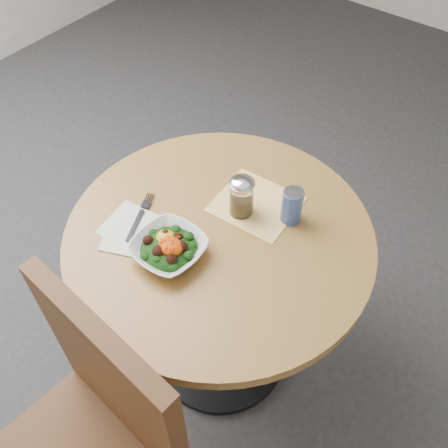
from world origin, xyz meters
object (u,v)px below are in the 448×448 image
(chair, at_px, (92,442))
(salad_bowl, at_px, (169,248))
(spice_shaker, at_px, (242,196))
(beverage_can, at_px, (292,206))

(chair, relative_size, salad_bowl, 5.09)
(chair, xyz_separation_m, spice_shaker, (-0.06, 0.71, 0.25))
(spice_shaker, height_order, beverage_can, spice_shaker)
(salad_bowl, relative_size, spice_shaker, 1.47)
(spice_shaker, bearing_deg, chair, -84.78)
(salad_bowl, distance_m, spice_shaker, 0.26)
(chair, bearing_deg, salad_bowl, 105.72)
(salad_bowl, relative_size, beverage_can, 1.70)
(salad_bowl, bearing_deg, beverage_can, 57.92)
(beverage_can, bearing_deg, spice_shaker, -153.77)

